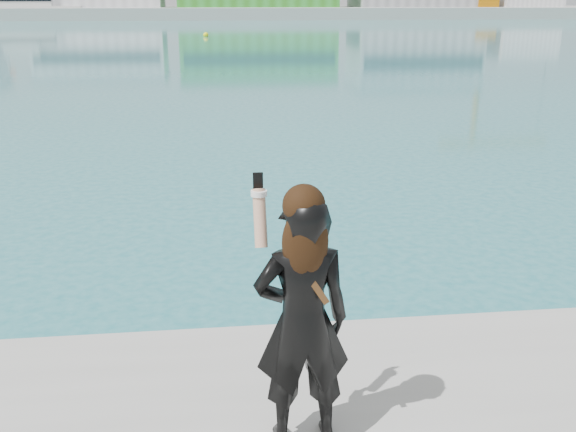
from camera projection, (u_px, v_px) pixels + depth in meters
name	position (u px, v px, depth m)	size (l,w,h in m)	color
far_quay	(215.00, 12.00, 126.57)	(320.00, 40.00, 2.00)	#9E9E99
motor_yacht	(26.00, 6.00, 110.56)	(17.81, 7.55, 8.06)	silver
buoy_near	(206.00, 37.00, 60.62)	(0.50, 0.50, 0.50)	#FFF20D
woman	(302.00, 315.00, 3.59)	(0.56, 0.38, 1.58)	black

